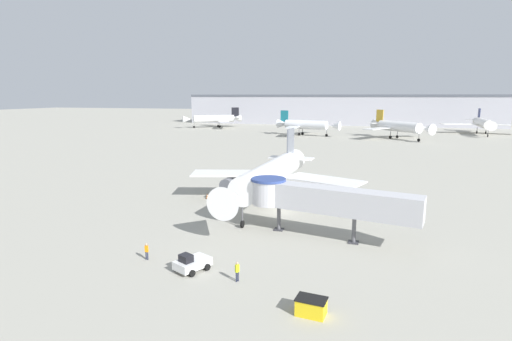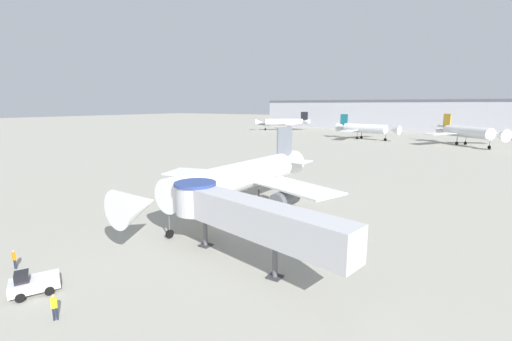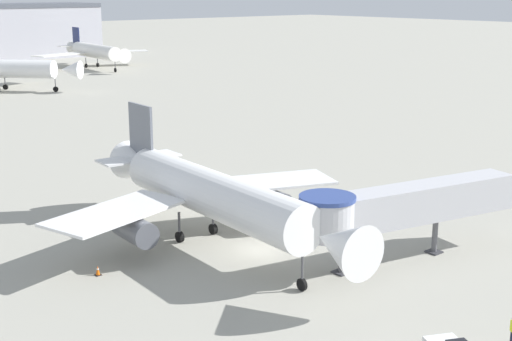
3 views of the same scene
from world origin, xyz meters
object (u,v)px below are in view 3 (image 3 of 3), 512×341
Objects in this scene: main_airplane at (210,194)px; traffic_cone_starboard_wing at (306,219)px; traffic_cone_port_wing at (98,271)px; background_jet_gold_tail at (8,69)px; background_jet_navy_tail at (95,51)px; jet_bridge at (396,206)px.

main_airplane is 10.85m from traffic_cone_starboard_wing.
background_jet_gold_tail is at bearing 71.56° from traffic_cone_port_wing.
traffic_cone_port_wing is at bearing -177.75° from main_airplane.
background_jet_navy_tail reaches higher than main_airplane.
background_jet_navy_tail is 1.36× the size of background_jet_gold_tail.
jet_bridge is at bearing -104.98° from background_jet_navy_tail.
main_airplane is 10.94m from traffic_cone_port_wing.
traffic_cone_starboard_wing is at bearing -3.04° from traffic_cone_port_wing.
traffic_cone_starboard_wing is 0.02× the size of background_jet_navy_tail.
traffic_cone_port_wing reaches higher than traffic_cone_starboard_wing.
jet_bridge is (8.53, -12.14, 0.15)m from main_airplane.
main_airplane reaches higher than traffic_cone_port_wing.
background_jet_gold_tail is at bearing 80.22° from main_airplane.
jet_bridge is 0.77× the size of background_jet_gold_tail.
traffic_cone_port_wing is (-18.72, 12.32, -4.11)m from jet_bridge.
main_airplane reaches higher than traffic_cone_starboard_wing.
main_airplane is at bearing 137.30° from jet_bridge.
background_jet_gold_tail is (33.62, 100.84, 4.22)m from traffic_cone_port_wing.
background_jet_navy_tail is (48.45, 130.80, 4.22)m from traffic_cone_starboard_wing.
background_jet_gold_tail reaches higher than background_jet_navy_tail.
background_jet_gold_tail reaches higher than jet_bridge.
jet_bridge is at bearing -33.34° from traffic_cone_port_wing.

